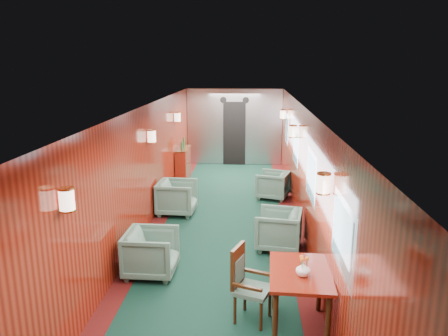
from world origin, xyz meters
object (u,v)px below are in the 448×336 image
at_px(dining_table, 300,281).
at_px(armchair_left_far, 177,197).
at_px(side_chair, 246,280).
at_px(credenza, 183,164).
at_px(armchair_right_near, 278,229).
at_px(armchair_right_far, 273,185).
at_px(armchair_left_near, 151,253).

xyz_separation_m(dining_table, armchair_left_far, (-2.19, 4.08, -0.29)).
bearing_deg(side_chair, armchair_left_far, 131.98).
bearing_deg(dining_table, side_chair, 165.71).
distance_m(side_chair, credenza, 6.90).
bearing_deg(armchair_right_near, armchair_left_far, -119.36).
relative_size(dining_table, armchair_right_far, 1.49).
relative_size(side_chair, armchair_right_near, 1.27).
bearing_deg(armchair_left_far, armchair_right_far, -56.43).
relative_size(armchair_left_near, armchair_right_far, 1.08).
bearing_deg(armchair_left_near, side_chair, -125.82).
height_order(side_chair, credenza, credenza).
bearing_deg(armchair_left_far, side_chair, -155.35).
bearing_deg(armchair_right_far, armchair_left_near, -10.16).
xyz_separation_m(credenza, armchair_right_far, (2.40, -1.52, -0.13)).
height_order(side_chair, armchair_left_near, side_chair).
relative_size(armchair_left_far, armchair_right_far, 1.11).
height_order(dining_table, armchair_right_far, dining_table).
xyz_separation_m(side_chair, armchair_right_far, (0.57, 5.12, -0.20)).
bearing_deg(armchair_left_near, armchair_right_far, -25.66).
relative_size(credenza, armchair_left_far, 1.47).
bearing_deg(armchair_left_far, armchair_right_near, -125.93).
relative_size(side_chair, armchair_right_far, 1.36).
height_order(dining_table, armchair_left_near, dining_table).
relative_size(armchair_left_far, armchair_right_near, 1.04).
height_order(credenza, armchair_left_near, credenza).
xyz_separation_m(credenza, armchair_left_far, (0.30, -2.76, -0.10)).
xyz_separation_m(armchair_left_near, armchair_right_near, (2.01, 1.09, -0.00)).
bearing_deg(armchair_left_near, credenza, 5.03).
bearing_deg(armchair_right_far, armchair_right_near, 16.18).
height_order(armchair_left_far, armchair_right_far, armchair_left_far).
height_order(credenza, armchair_right_far, credenza).
distance_m(side_chair, armchair_left_near, 1.85).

